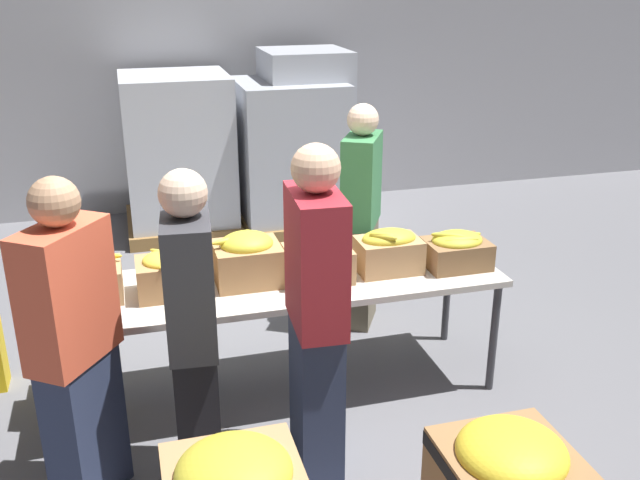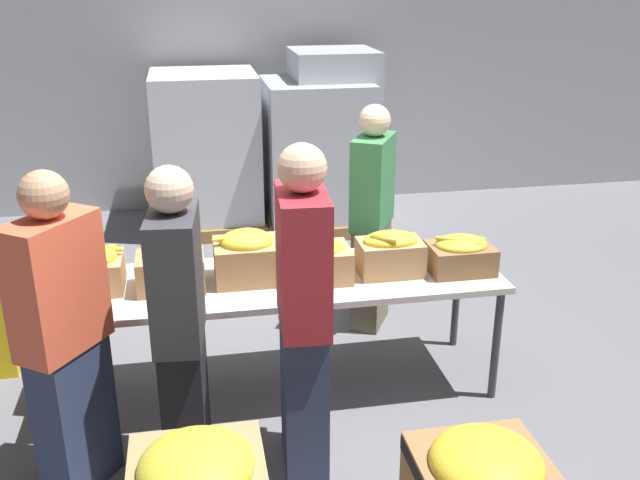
{
  "view_description": "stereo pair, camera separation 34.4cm",
  "coord_description": "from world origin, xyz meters",
  "px_view_note": "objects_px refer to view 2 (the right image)",
  "views": [
    {
      "loc": [
        -0.85,
        -3.85,
        2.54
      ],
      "look_at": [
        0.22,
        -0.02,
        1.01
      ],
      "focal_mm": 40.0,
      "sensor_mm": 36.0,
      "label": 1
    },
    {
      "loc": [
        -0.51,
        -3.93,
        2.54
      ],
      "look_at": [
        0.22,
        -0.02,
        1.01
      ],
      "focal_mm": 40.0,
      "sensor_mm": 36.0,
      "label": 2
    }
  ],
  "objects_px": {
    "volunteer_1": "(65,340)",
    "pallet_stack_1": "(207,153)",
    "banana_box_2": "(247,255)",
    "banana_box_3": "(317,260)",
    "sorting_table": "(284,285)",
    "banana_box_4": "(390,252)",
    "banana_box_0": "(89,268)",
    "volunteer_2": "(372,220)",
    "pallet_stack_2": "(317,155)",
    "banana_box_1": "(170,267)",
    "banana_box_5": "(460,253)",
    "volunteer_3": "(304,316)",
    "volunteer_0": "(180,331)",
    "pallet_stack_0": "(333,139)"
  },
  "relations": [
    {
      "from": "volunteer_1",
      "to": "pallet_stack_1",
      "type": "xyz_separation_m",
      "value": [
        0.83,
        3.93,
        -0.06
      ]
    },
    {
      "from": "banana_box_2",
      "to": "banana_box_3",
      "type": "height_order",
      "value": "banana_box_2"
    },
    {
      "from": "sorting_table",
      "to": "banana_box_4",
      "type": "xyz_separation_m",
      "value": [
        0.65,
        -0.05,
        0.19
      ]
    },
    {
      "from": "banana_box_0",
      "to": "volunteer_2",
      "type": "relative_size",
      "value": 0.24
    },
    {
      "from": "banana_box_2",
      "to": "volunteer_1",
      "type": "distance_m",
      "value": 1.19
    },
    {
      "from": "pallet_stack_1",
      "to": "pallet_stack_2",
      "type": "bearing_deg",
      "value": -8.16
    },
    {
      "from": "banana_box_0",
      "to": "banana_box_3",
      "type": "bearing_deg",
      "value": -4.38
    },
    {
      "from": "banana_box_1",
      "to": "volunteer_1",
      "type": "xyz_separation_m",
      "value": [
        -0.5,
        -0.67,
        -0.06
      ]
    },
    {
      "from": "banana_box_5",
      "to": "volunteer_3",
      "type": "relative_size",
      "value": 0.22
    },
    {
      "from": "banana_box_5",
      "to": "pallet_stack_1",
      "type": "bearing_deg",
      "value": 113.15
    },
    {
      "from": "volunteer_0",
      "to": "pallet_stack_2",
      "type": "bearing_deg",
      "value": -14.93
    },
    {
      "from": "sorting_table",
      "to": "banana_box_2",
      "type": "relative_size",
      "value": 6.5
    },
    {
      "from": "volunteer_2",
      "to": "volunteer_1",
      "type": "bearing_deg",
      "value": -23.36
    },
    {
      "from": "banana_box_0",
      "to": "volunteer_2",
      "type": "bearing_deg",
      "value": 21.37
    },
    {
      "from": "banana_box_0",
      "to": "banana_box_5",
      "type": "bearing_deg",
      "value": -3.82
    },
    {
      "from": "banana_box_2",
      "to": "volunteer_3",
      "type": "bearing_deg",
      "value": -73.81
    },
    {
      "from": "banana_box_1",
      "to": "pallet_stack_0",
      "type": "distance_m",
      "value": 3.6
    },
    {
      "from": "banana_box_2",
      "to": "banana_box_3",
      "type": "bearing_deg",
      "value": -9.81
    },
    {
      "from": "banana_box_0",
      "to": "volunteer_0",
      "type": "bearing_deg",
      "value": -55.67
    },
    {
      "from": "banana_box_4",
      "to": "pallet_stack_0",
      "type": "xyz_separation_m",
      "value": [
        0.31,
        3.25,
        -0.04
      ]
    },
    {
      "from": "sorting_table",
      "to": "volunteer_3",
      "type": "distance_m",
      "value": 0.75
    },
    {
      "from": "banana_box_4",
      "to": "volunteer_2",
      "type": "xyz_separation_m",
      "value": [
        0.11,
        0.84,
        -0.09
      ]
    },
    {
      "from": "volunteer_1",
      "to": "pallet_stack_2",
      "type": "relative_size",
      "value": 1.14
    },
    {
      "from": "banana_box_4",
      "to": "pallet_stack_2",
      "type": "relative_size",
      "value": 0.26
    },
    {
      "from": "banana_box_4",
      "to": "banana_box_5",
      "type": "bearing_deg",
      "value": -6.27
    },
    {
      "from": "banana_box_0",
      "to": "banana_box_5",
      "type": "xyz_separation_m",
      "value": [
        2.21,
        -0.15,
        -0.01
      ]
    },
    {
      "from": "sorting_table",
      "to": "banana_box_0",
      "type": "distance_m",
      "value": 1.15
    },
    {
      "from": "volunteer_1",
      "to": "pallet_stack_0",
      "type": "xyz_separation_m",
      "value": [
        2.13,
        3.89,
        0.03
      ]
    },
    {
      "from": "volunteer_1",
      "to": "volunteer_2",
      "type": "relative_size",
      "value": 1.02
    },
    {
      "from": "banana_box_2",
      "to": "banana_box_1",
      "type": "bearing_deg",
      "value": -175.01
    },
    {
      "from": "volunteer_2",
      "to": "volunteer_3",
      "type": "xyz_separation_m",
      "value": [
        -0.75,
        -1.52,
        0.06
      ]
    },
    {
      "from": "pallet_stack_0",
      "to": "pallet_stack_2",
      "type": "height_order",
      "value": "pallet_stack_0"
    },
    {
      "from": "sorting_table",
      "to": "banana_box_3",
      "type": "xyz_separation_m",
      "value": [
        0.2,
        -0.05,
        0.17
      ]
    },
    {
      "from": "volunteer_0",
      "to": "pallet_stack_0",
      "type": "height_order",
      "value": "pallet_stack_0"
    },
    {
      "from": "sorting_table",
      "to": "pallet_stack_2",
      "type": "height_order",
      "value": "pallet_stack_2"
    },
    {
      "from": "banana_box_0",
      "to": "volunteer_1",
      "type": "relative_size",
      "value": 0.24
    },
    {
      "from": "volunteer_3",
      "to": "pallet_stack_0",
      "type": "bearing_deg",
      "value": -10.25
    },
    {
      "from": "banana_box_2",
      "to": "banana_box_4",
      "type": "relative_size",
      "value": 1.05
    },
    {
      "from": "volunteer_2",
      "to": "banana_box_4",
      "type": "bearing_deg",
      "value": 21.94
    },
    {
      "from": "banana_box_0",
      "to": "pallet_stack_2",
      "type": "distance_m",
      "value": 3.57
    },
    {
      "from": "banana_box_1",
      "to": "banana_box_5",
      "type": "height_order",
      "value": "banana_box_1"
    },
    {
      "from": "banana_box_5",
      "to": "volunteer_3",
      "type": "xyz_separation_m",
      "value": [
        -1.08,
        -0.64,
        -0.01
      ]
    },
    {
      "from": "banana_box_3",
      "to": "pallet_stack_1",
      "type": "height_order",
      "value": "pallet_stack_1"
    },
    {
      "from": "banana_box_3",
      "to": "sorting_table",
      "type": "bearing_deg",
      "value": 164.58
    },
    {
      "from": "banana_box_4",
      "to": "volunteer_3",
      "type": "xyz_separation_m",
      "value": [
        -0.65,
        -0.68,
        -0.03
      ]
    },
    {
      "from": "banana_box_0",
      "to": "volunteer_2",
      "type": "height_order",
      "value": "volunteer_2"
    },
    {
      "from": "pallet_stack_0",
      "to": "pallet_stack_1",
      "type": "distance_m",
      "value": 1.3
    },
    {
      "from": "banana_box_4",
      "to": "volunteer_2",
      "type": "relative_size",
      "value": 0.23
    },
    {
      "from": "banana_box_0",
      "to": "banana_box_1",
      "type": "relative_size",
      "value": 1.05
    },
    {
      "from": "banana_box_3",
      "to": "volunteer_1",
      "type": "bearing_deg",
      "value": -154.91
    }
  ]
}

